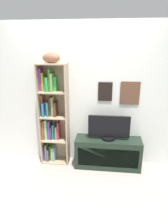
{
  "coord_description": "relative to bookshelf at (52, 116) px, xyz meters",
  "views": [
    {
      "loc": [
        0.39,
        -2.13,
        1.99
      ],
      "look_at": [
        0.05,
        0.85,
        0.99
      ],
      "focal_mm": 32.36,
      "sensor_mm": 36.0,
      "label": 1
    }
  ],
  "objects": [
    {
      "name": "bookshelf",
      "position": [
        0.0,
        0.0,
        0.0
      ],
      "size": [
        0.47,
        0.26,
        1.72
      ],
      "color": "tan",
      "rests_on": "ground"
    },
    {
      "name": "ground",
      "position": [
        0.52,
        -1.0,
        -0.86
      ],
      "size": [
        5.2,
        5.2,
        0.04
      ],
      "primitive_type": "cube",
      "color": "#A19790"
    },
    {
      "name": "television",
      "position": [
        0.96,
        -0.08,
        -0.13
      ],
      "size": [
        0.67,
        0.22,
        0.4
      ],
      "color": "black",
      "rests_on": "tv_stand"
    },
    {
      "name": "tv_stand",
      "position": [
        0.96,
        -0.08,
        -0.59
      ],
      "size": [
        1.09,
        0.35,
        0.51
      ],
      "color": "black",
      "rests_on": "ground"
    },
    {
      "name": "football",
      "position": [
        0.05,
        -0.03,
        0.96
      ],
      "size": [
        0.31,
        0.2,
        0.15
      ],
      "primitive_type": "ellipsoid",
      "rotation": [
        0.0,
        0.0,
        -0.18
      ],
      "color": "#8E593F",
      "rests_on": "bookshelf"
    },
    {
      "name": "back_wall",
      "position": [
        0.52,
        0.13,
        0.34
      ],
      "size": [
        4.8,
        0.08,
        2.35
      ],
      "color": "silver",
      "rests_on": "ground"
    }
  ]
}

